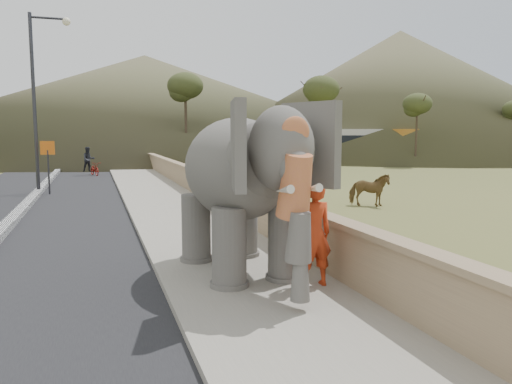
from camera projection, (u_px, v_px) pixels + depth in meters
ground at (307, 345)px, 6.51m from camera, size 160.00×160.00×0.00m
road at (8, 228)px, 14.41m from camera, size 7.00×120.00×0.03m
median at (8, 225)px, 14.40m from camera, size 0.35×120.00×0.22m
walkway at (180, 217)px, 15.94m from camera, size 3.00×120.00×0.15m
parapet at (230, 200)px, 16.39m from camera, size 0.30×120.00×1.10m
lamppost at (41, 85)px, 22.22m from camera, size 1.76×0.36×8.00m
signboard at (48, 158)px, 22.17m from camera, size 0.60×0.08×2.40m
cow at (369, 190)px, 18.76m from camera, size 1.62×1.33×1.25m
distant_car at (345, 156)px, 45.14m from camera, size 4.24×1.73×1.44m
bus_white at (386, 146)px, 46.71m from camera, size 11.23×3.92×3.10m
bus_orange at (439, 146)px, 47.17m from camera, size 11.21×3.75×3.10m
hill_right at (398, 93)px, 65.73m from camera, size 56.00×56.00×16.00m
hill_far at (146, 104)px, 73.32m from camera, size 80.00×80.00×14.00m
elephant_and_man at (238, 191)px, 9.40m from camera, size 2.54×4.40×3.05m
motorcyclist at (92, 164)px, 32.28m from camera, size 1.31×1.73×1.87m
trees at (179, 116)px, 33.11m from camera, size 48.29×37.48×8.92m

